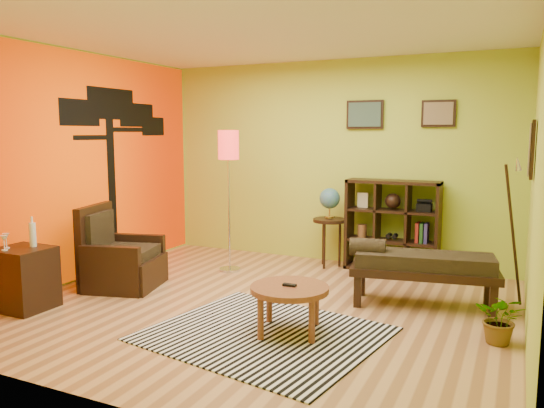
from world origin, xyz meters
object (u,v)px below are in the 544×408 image
at_px(globe_table, 330,207).
at_px(potted_plant, 501,324).
at_px(side_cabinet, 24,278).
at_px(coffee_table, 289,293).
at_px(floor_lamp, 229,158).
at_px(armchair, 119,262).
at_px(bench, 420,265).
at_px(cube_shelf, 393,226).

xyz_separation_m(globe_table, potted_plant, (2.22, -1.91, -0.64)).
xyz_separation_m(side_cabinet, globe_table, (2.28, 2.99, 0.49)).
bearing_deg(coffee_table, floor_lamp, 133.23).
distance_m(armchair, bench, 3.43).
height_order(floor_lamp, globe_table, floor_lamp).
xyz_separation_m(coffee_table, floor_lamp, (-1.58, 1.68, 1.11)).
bearing_deg(globe_table, coffee_table, -79.18).
distance_m(cube_shelf, bench, 1.43).
bearing_deg(potted_plant, floor_lamp, 161.13).
height_order(armchair, cube_shelf, cube_shelf).
height_order(cube_shelf, potted_plant, cube_shelf).
bearing_deg(bench, coffee_table, -126.00).
distance_m(side_cabinet, globe_table, 3.80).
xyz_separation_m(side_cabinet, bench, (3.68, 1.83, 0.12)).
bearing_deg(globe_table, armchair, -134.70).
bearing_deg(cube_shelf, bench, -66.42).
xyz_separation_m(globe_table, cube_shelf, (0.83, 0.13, -0.21)).
xyz_separation_m(armchair, side_cabinet, (-0.35, -1.04, 0.03)).
bearing_deg(coffee_table, potted_plant, 17.23).
bearing_deg(floor_lamp, coffee_table, -46.77).
relative_size(armchair, cube_shelf, 0.81).
bearing_deg(potted_plant, armchair, -179.36).
height_order(armchair, side_cabinet, armchair).
distance_m(globe_table, bench, 1.86).
distance_m(bench, potted_plant, 1.13).
xyz_separation_m(side_cabinet, cube_shelf, (3.11, 3.13, 0.28)).
distance_m(coffee_table, armchair, 2.45).
bearing_deg(bench, floor_lamp, 170.97).
xyz_separation_m(side_cabinet, floor_lamp, (1.17, 2.22, 1.17)).
xyz_separation_m(floor_lamp, potted_plant, (3.33, -1.14, -1.32)).
bearing_deg(side_cabinet, potted_plant, 13.57).
bearing_deg(potted_plant, cube_shelf, 124.21).
height_order(cube_shelf, bench, cube_shelf).
height_order(armchair, bench, armchair).
xyz_separation_m(coffee_table, potted_plant, (1.75, 0.54, -0.20)).
bearing_deg(cube_shelf, coffee_table, -98.02).
bearing_deg(globe_table, floor_lamp, -145.35).
bearing_deg(potted_plant, coffee_table, -162.77).
relative_size(side_cabinet, globe_table, 0.89).
distance_m(armchair, side_cabinet, 1.10).
bearing_deg(armchair, globe_table, 45.30).
xyz_separation_m(armchair, globe_table, (1.93, 1.95, 0.52)).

